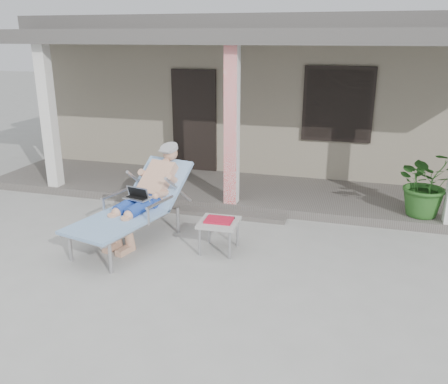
% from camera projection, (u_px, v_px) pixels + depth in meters
% --- Properties ---
extents(ground, '(60.00, 60.00, 0.00)m').
position_uv_depth(ground, '(189.00, 264.00, 6.31)').
color(ground, '#9E9E99').
rests_on(ground, ground).
extents(house, '(10.40, 5.40, 3.30)m').
position_uv_depth(house, '(277.00, 88.00, 11.72)').
color(house, gray).
rests_on(house, ground).
extents(porch_deck, '(10.00, 2.00, 0.15)m').
position_uv_depth(porch_deck, '(243.00, 191.00, 9.03)').
color(porch_deck, '#605B56').
rests_on(porch_deck, ground).
extents(porch_overhang, '(10.00, 2.30, 2.85)m').
position_uv_depth(porch_overhang, '(244.00, 42.00, 8.12)').
color(porch_overhang, silver).
rests_on(porch_overhang, porch_deck).
extents(porch_step, '(2.00, 0.30, 0.07)m').
position_uv_depth(porch_step, '(227.00, 214.00, 7.99)').
color(porch_step, '#605B56').
rests_on(porch_step, ground).
extents(lounger, '(1.28, 2.24, 1.41)m').
position_uv_depth(lounger, '(139.00, 183.00, 6.86)').
color(lounger, '#B7B7BC').
rests_on(lounger, ground).
extents(side_table, '(0.55, 0.55, 0.48)m').
position_uv_depth(side_table, '(219.00, 224.00, 6.58)').
color(side_table, '#A4A49F').
rests_on(side_table, ground).
extents(potted_palm, '(1.19, 1.11, 1.09)m').
position_uv_depth(potted_palm, '(427.00, 183.00, 7.46)').
color(potted_palm, '#26591E').
rests_on(potted_palm, porch_deck).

